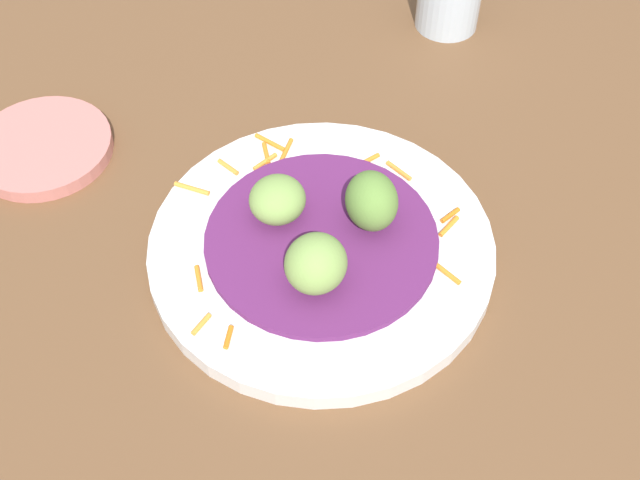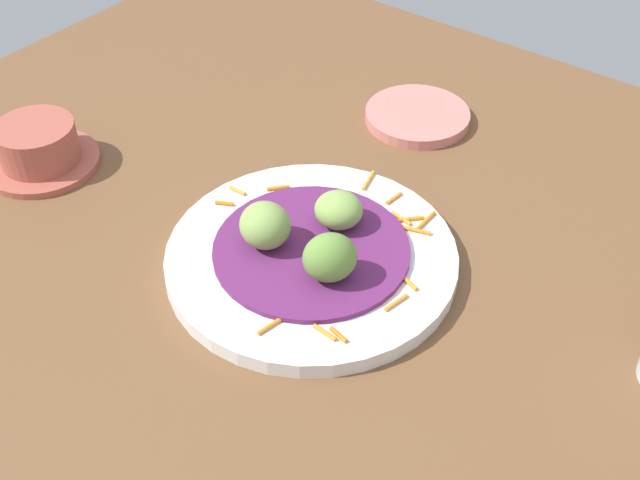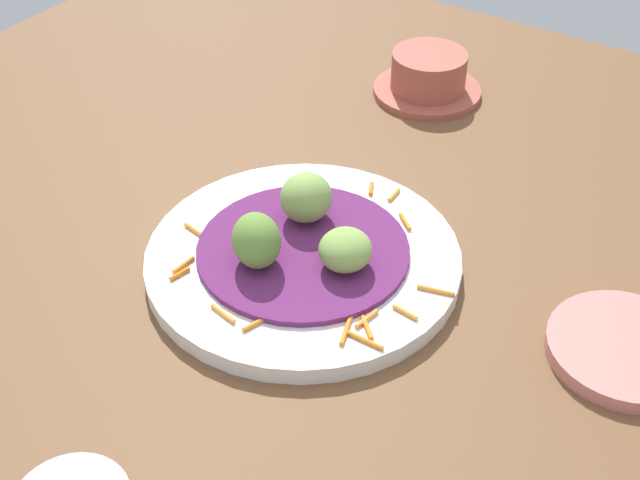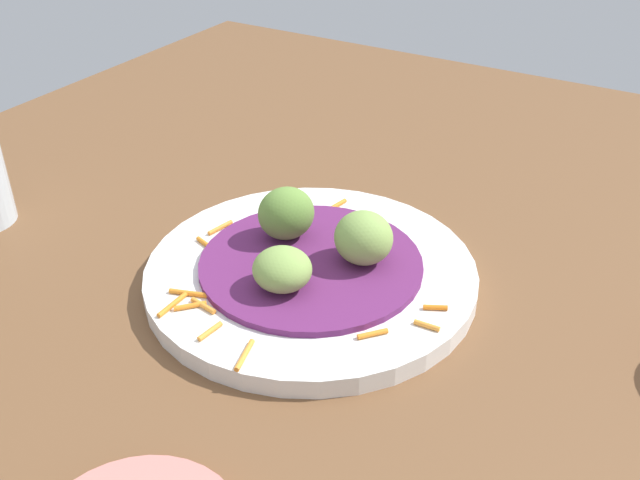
# 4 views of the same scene
# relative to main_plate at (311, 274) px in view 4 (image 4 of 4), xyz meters

# --- Properties ---
(table_surface) EXTENTS (1.10, 1.10, 0.02)m
(table_surface) POSITION_rel_main_plate_xyz_m (-0.02, -0.05, -0.02)
(table_surface) COLOR brown
(table_surface) RESTS_ON ground
(main_plate) EXTENTS (0.28, 0.28, 0.02)m
(main_plate) POSITION_rel_main_plate_xyz_m (0.00, 0.00, 0.00)
(main_plate) COLOR white
(main_plate) RESTS_ON table_surface
(cabbage_bed) EXTENTS (0.19, 0.19, 0.01)m
(cabbage_bed) POSITION_rel_main_plate_xyz_m (0.00, 0.00, 0.01)
(cabbage_bed) COLOR #60235B
(cabbage_bed) RESTS_ON main_plate
(carrot_garnish) EXTENTS (0.23, 0.25, 0.00)m
(carrot_garnish) POSITION_rel_main_plate_xyz_m (0.03, 0.04, 0.01)
(carrot_garnish) COLOR orange
(carrot_garnish) RESTS_ON main_plate
(guac_scoop_left) EXTENTS (0.06, 0.06, 0.03)m
(guac_scoop_left) POSITION_rel_main_plate_xyz_m (-0.00, 0.04, 0.03)
(guac_scoop_left) COLOR #84A851
(guac_scoop_left) RESTS_ON cabbage_bed
(guac_scoop_center) EXTENTS (0.05, 0.05, 0.04)m
(guac_scoop_center) POSITION_rel_main_plate_xyz_m (-0.04, -0.02, 0.04)
(guac_scoop_center) COLOR #84A851
(guac_scoop_center) RESTS_ON cabbage_bed
(guac_scoop_right) EXTENTS (0.06, 0.06, 0.05)m
(guac_scoop_right) POSITION_rel_main_plate_xyz_m (0.04, -0.02, 0.04)
(guac_scoop_right) COLOR olive
(guac_scoop_right) RESTS_ON cabbage_bed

